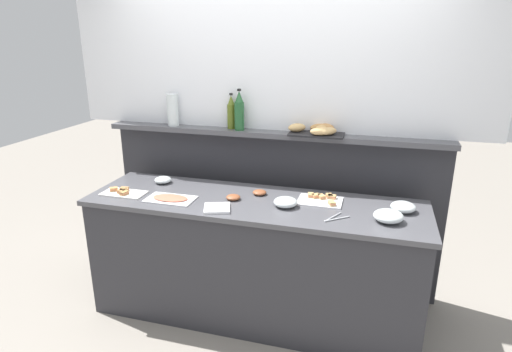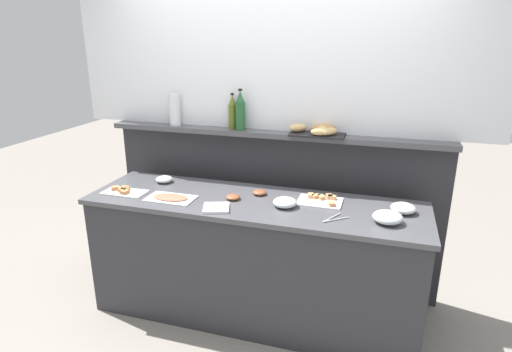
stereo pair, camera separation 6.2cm
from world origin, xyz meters
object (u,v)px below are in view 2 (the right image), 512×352
object	(u,v)px
glass_bowl_large	(164,179)
water_carafe	(175,110)
condiment_bowl_cream	(233,197)
napkin_stack	(216,208)
condiment_bowl_dark	(260,192)
serving_tongs	(333,219)
glass_bowl_extra	(285,203)
wine_bottle_green	(240,112)
cold_cuts_platter	(171,198)
glass_bowl_small	(403,208)
sandwich_platter_front	(321,200)
bread_basket	(320,130)
olive_oil_bottle	(232,113)
glass_bowl_medium	(388,218)
sandwich_platter_rear	(124,191)

from	to	relation	value
glass_bowl_large	water_carafe	xyz separation A→B (m)	(-0.02, 0.28, 0.50)
condiment_bowl_cream	napkin_stack	world-z (taller)	condiment_bowl_cream
condiment_bowl_dark	serving_tongs	xyz separation A→B (m)	(0.57, -0.28, -0.01)
glass_bowl_extra	wine_bottle_green	xyz separation A→B (m)	(-0.48, 0.47, 0.51)
cold_cuts_platter	water_carafe	size ratio (longest dim) A/B	1.33
cold_cuts_platter	water_carafe	xyz separation A→B (m)	(-0.24, 0.59, 0.52)
glass_bowl_small	serving_tongs	world-z (taller)	glass_bowl_small
sandwich_platter_front	bread_basket	xyz separation A→B (m)	(-0.08, 0.32, 0.43)
condiment_bowl_cream	bread_basket	xyz separation A→B (m)	(0.52, 0.45, 0.42)
glass_bowl_large	olive_oil_bottle	size ratio (longest dim) A/B	0.48
glass_bowl_large	glass_bowl_extra	xyz separation A→B (m)	(1.02, -0.21, 0.01)
glass_bowl_medium	glass_bowl_large	bearing A→B (deg)	170.80
serving_tongs	olive_oil_bottle	distance (m)	1.21
glass_bowl_small	wine_bottle_green	distance (m)	1.38
olive_oil_bottle	wine_bottle_green	bearing A→B (deg)	-25.23
glass_bowl_extra	condiment_bowl_dark	world-z (taller)	glass_bowl_extra
water_carafe	napkin_stack	bearing A→B (deg)	-47.06
cold_cuts_platter	water_carafe	bearing A→B (deg)	112.05
glass_bowl_medium	condiment_bowl_cream	world-z (taller)	glass_bowl_medium
bread_basket	glass_bowl_extra	bearing A→B (deg)	-106.46
napkin_stack	cold_cuts_platter	bearing A→B (deg)	169.12
condiment_bowl_cream	serving_tongs	bearing A→B (deg)	-10.90
cold_cuts_platter	sandwich_platter_rear	bearing A→B (deg)	177.73
condiment_bowl_dark	glass_bowl_large	bearing A→B (deg)	177.08
serving_tongs	condiment_bowl_dark	bearing A→B (deg)	153.50
cold_cuts_platter	glass_bowl_large	xyz separation A→B (m)	(-0.22, 0.31, 0.01)
glass_bowl_medium	cold_cuts_platter	bearing A→B (deg)	-178.46
glass_bowl_extra	olive_oil_bottle	world-z (taller)	olive_oil_bottle
glass_bowl_small	napkin_stack	bearing A→B (deg)	-165.65
napkin_stack	wine_bottle_green	world-z (taller)	wine_bottle_green
sandwich_platter_front	glass_bowl_medium	bearing A→B (deg)	-26.85
sandwich_platter_rear	wine_bottle_green	size ratio (longest dim) A/B	1.00
condiment_bowl_cream	wine_bottle_green	world-z (taller)	wine_bottle_green
sandwich_platter_front	bread_basket	distance (m)	0.54
water_carafe	sandwich_platter_rear	bearing A→B (deg)	-104.60
glass_bowl_large	glass_bowl_small	size ratio (longest dim) A/B	0.80
wine_bottle_green	olive_oil_bottle	bearing A→B (deg)	154.77
glass_bowl_medium	condiment_bowl_dark	distance (m)	0.92
glass_bowl_extra	condiment_bowl_cream	xyz separation A→B (m)	(-0.38, 0.02, -0.01)
sandwich_platter_rear	condiment_bowl_dark	distance (m)	1.00
glass_bowl_medium	wine_bottle_green	size ratio (longest dim) A/B	0.58
wine_bottle_green	sandwich_platter_front	bearing A→B (deg)	-24.16
cold_cuts_platter	napkin_stack	world-z (taller)	cold_cuts_platter
serving_tongs	wine_bottle_green	size ratio (longest dim) A/B	0.54
napkin_stack	wine_bottle_green	size ratio (longest dim) A/B	0.54
glass_bowl_small	olive_oil_bottle	bearing A→B (deg)	163.76
glass_bowl_small	sandwich_platter_front	bearing A→B (deg)	176.39
cold_cuts_platter	glass_bowl_medium	world-z (taller)	glass_bowl_medium
glass_bowl_small	wine_bottle_green	size ratio (longest dim) A/B	0.52
condiment_bowl_cream	glass_bowl_large	bearing A→B (deg)	163.90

